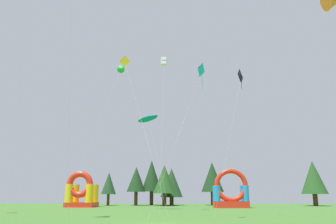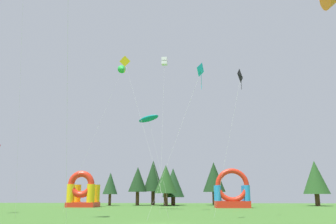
{
  "view_description": "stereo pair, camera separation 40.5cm",
  "coord_description": "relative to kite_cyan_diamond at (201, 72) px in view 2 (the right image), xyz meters",
  "views": [
    {
      "loc": [
        1.97,
        -28.1,
        2.4
      ],
      "look_at": [
        0.0,
        13.01,
        11.95
      ],
      "focal_mm": 37.38,
      "sensor_mm": 36.0,
      "label": 1
    },
    {
      "loc": [
        2.37,
        -28.08,
        2.4
      ],
      "look_at": [
        0.0,
        13.01,
        11.95
      ],
      "focal_mm": 37.38,
      "sensor_mm": 36.0,
      "label": 2
    }
  ],
  "objects": [
    {
      "name": "tree_row_5",
      "position": [
        3.79,
        40.4,
        -8.66
      ],
      "size": [
        4.61,
        4.61,
        8.65
      ],
      "color": "#4C331E",
      "rests_on": "ground_plane"
    },
    {
      "name": "tree_row_6",
      "position": [
        23.13,
        37.11,
        -8.89
      ],
      "size": [
        4.97,
        4.97,
        8.56
      ],
      "color": "#4C331E",
      "rests_on": "ground_plane"
    },
    {
      "name": "inflatable_red_slide",
      "position": [
        -20.12,
        29.01,
        -11.9
      ],
      "size": [
        4.91,
        4.91,
        6.22
      ],
      "color": "red",
      "rests_on": "ground_plane"
    },
    {
      "name": "kite_teal_parafoil",
      "position": [
        -7.46,
        18.99,
        -0.69
      ],
      "size": [
        5.31,
        3.31,
        14.31
      ],
      "color": "#0C7F7A",
      "rests_on": "ground_plane"
    },
    {
      "name": "tree_row_4",
      "position": [
        -4.6,
        39.59,
        -9.79
      ],
      "size": [
        4.54,
        4.54,
        7.37
      ],
      "color": "#4C331E",
      "rests_on": "ground_plane"
    },
    {
      "name": "inflatable_yellow_castle",
      "position": [
        5.82,
        27.43,
        -12.02
      ],
      "size": [
        5.76,
        3.68,
        6.44
      ],
      "color": "red",
      "rests_on": "ground_plane"
    },
    {
      "name": "tree_row_3",
      "position": [
        -5.84,
        35.67,
        -9.24
      ],
      "size": [
        4.4,
        4.4,
        7.76
      ],
      "color": "#4C331E",
      "rests_on": "ground_plane"
    },
    {
      "name": "kite_green_delta",
      "position": [
        -11.45,
        17.3,
        6.83
      ],
      "size": [
        7.81,
        3.38,
        21.84
      ],
      "color": "green",
      "rests_on": "ground_plane"
    },
    {
      "name": "tree_row_0",
      "position": [
        -17.0,
        36.89,
        -9.99
      ],
      "size": [
        2.93,
        2.93,
        6.42
      ],
      "color": "#4C331E",
      "rests_on": "ground_plane"
    },
    {
      "name": "kite_yellow_diamond",
      "position": [
        -9.5,
        9.44,
        4.73
      ],
      "size": [
        6.55,
        5.89,
        19.67
      ],
      "color": "yellow",
      "rests_on": "ground_plane"
    },
    {
      "name": "kite_black_diamond",
      "position": [
        4.62,
        4.16,
        0.79
      ],
      "size": [
        4.01,
        1.54,
        15.71
      ],
      "color": "black",
      "rests_on": "ground_plane"
    },
    {
      "name": "tree_row_1",
      "position": [
        -11.66,
        37.94,
        -9.2
      ],
      "size": [
        3.78,
        3.78,
        7.56
      ],
      "color": "#4C331E",
      "rests_on": "ground_plane"
    },
    {
      "name": "kite_white_box",
      "position": [
        -4.73,
        14.78,
        6.93
      ],
      "size": [
        0.84,
        4.34,
        21.74
      ],
      "color": "white",
      "rests_on": "ground_plane"
    },
    {
      "name": "kite_cyan_diamond",
      "position": [
        0.0,
        0.0,
        0.0
      ],
      "size": [
        5.68,
        1.83,
        14.87
      ],
      "color": "#19B7CC",
      "rests_on": "ground_plane"
    },
    {
      "name": "tree_row_2",
      "position": [
        -8.71,
        39.72,
        -8.41
      ],
      "size": [
        4.13,
        4.13,
        9.04
      ],
      "color": "#4C331E",
      "rests_on": "ground_plane"
    }
  ]
}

